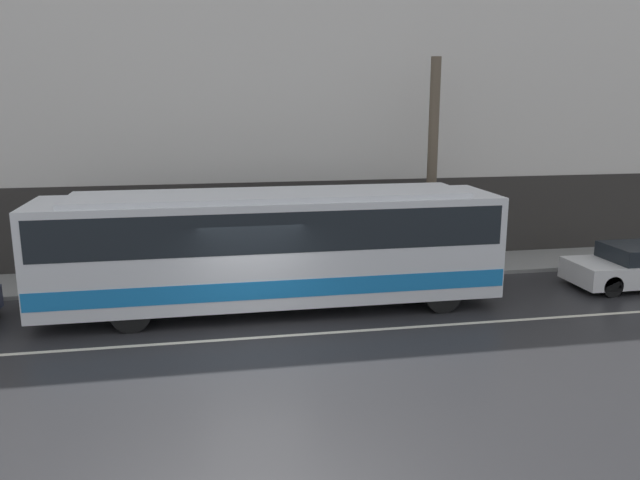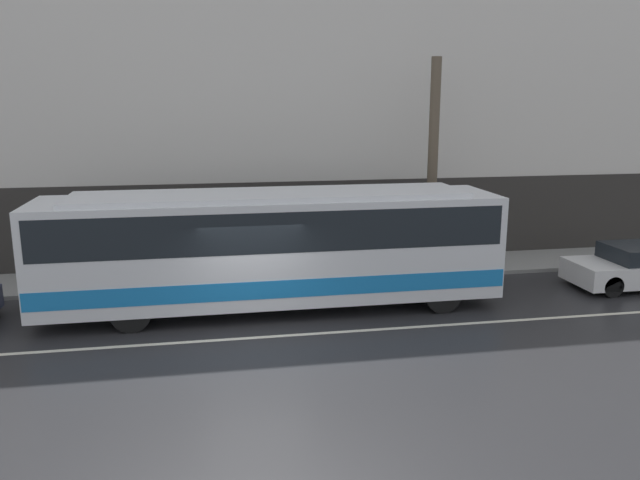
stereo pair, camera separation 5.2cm
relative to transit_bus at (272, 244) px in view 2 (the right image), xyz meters
The scene contains 6 objects.
ground_plane 2.79m from the transit_bus, 106.79° to the right, with size 60.00×60.00×0.00m, color #262628.
sidewalk 3.64m from the transit_bus, 101.26° to the left, with size 60.00×2.49×0.12m.
building_facade 6.20m from the transit_bus, 97.88° to the left, with size 60.00×0.35×12.26m.
lane_stripe 2.79m from the transit_bus, 106.79° to the right, with size 54.00×0.14×0.01m.
transit_bus is the anchor object (origin of this frame).
utility_pole_near 6.27m from the transit_bus, 27.57° to the left, with size 0.32×0.32×6.57m.
Camera 2 is at (-0.97, -13.70, 5.40)m, focal length 35.00 mm.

